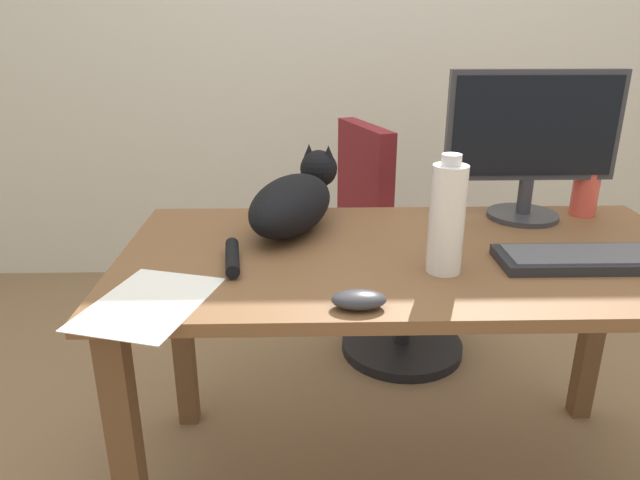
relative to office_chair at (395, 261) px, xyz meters
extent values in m
cube|color=beige|center=(-0.07, 0.86, 0.90)|extent=(6.00, 0.04, 2.60)
cube|color=brown|center=(-0.07, -0.71, 0.31)|extent=(1.44, 0.72, 0.03)
cube|color=brown|center=(-0.73, -1.01, -0.05)|extent=(0.06, 0.06, 0.69)
cube|color=brown|center=(-0.73, -0.40, -0.05)|extent=(0.06, 0.06, 0.69)
cube|color=brown|center=(0.59, -0.40, -0.05)|extent=(0.06, 0.06, 0.69)
cylinder|color=black|center=(0.05, 0.02, -0.38)|extent=(0.48, 0.48, 0.04)
cylinder|color=black|center=(0.05, 0.02, -0.17)|extent=(0.06, 0.06, 0.46)
cylinder|color=maroon|center=(0.05, 0.02, 0.09)|extent=(0.44, 0.44, 0.06)
cube|color=maroon|center=(-0.13, -0.04, 0.32)|extent=(0.17, 0.35, 0.40)
cylinder|color=#333338|center=(0.29, -0.45, 0.33)|extent=(0.20, 0.20, 0.01)
cylinder|color=#333338|center=(0.29, -0.45, 0.39)|extent=(0.04, 0.04, 0.10)
cube|color=#333338|center=(0.29, -0.45, 0.59)|extent=(0.48, 0.03, 0.30)
cube|color=black|center=(0.29, -0.47, 0.59)|extent=(0.45, 0.01, 0.27)
cube|color=#232328|center=(0.33, -0.80, 0.34)|extent=(0.44, 0.15, 0.02)
cube|color=#515156|center=(0.33, -0.80, 0.35)|extent=(0.40, 0.12, 0.00)
ellipsoid|color=black|center=(-0.37, -0.56, 0.40)|extent=(0.30, 0.40, 0.15)
sphere|color=black|center=(-0.30, -0.36, 0.45)|extent=(0.11, 0.11, 0.11)
cone|color=black|center=(-0.32, -0.35, 0.50)|extent=(0.04, 0.04, 0.04)
cone|color=black|center=(-0.27, -0.37, 0.50)|extent=(0.04, 0.04, 0.04)
cylinder|color=black|center=(-0.51, -0.78, 0.34)|extent=(0.05, 0.18, 0.03)
ellipsoid|color=#333338|center=(-0.23, -1.01, 0.34)|extent=(0.11, 0.06, 0.04)
cube|color=white|center=(-0.65, -0.98, 0.32)|extent=(0.28, 0.34, 0.00)
cylinder|color=silver|center=(-0.02, -0.83, 0.45)|extent=(0.08, 0.08, 0.25)
cylinder|color=silver|center=(-0.02, -0.83, 0.58)|extent=(0.04, 0.04, 0.02)
cylinder|color=#D84C3D|center=(0.48, -0.43, 0.43)|extent=(0.07, 0.07, 0.22)
cylinder|color=silver|center=(0.48, -0.43, 0.55)|extent=(0.04, 0.04, 0.02)
camera|label=1|loc=(-0.33, -2.05, 0.86)|focal=32.90mm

